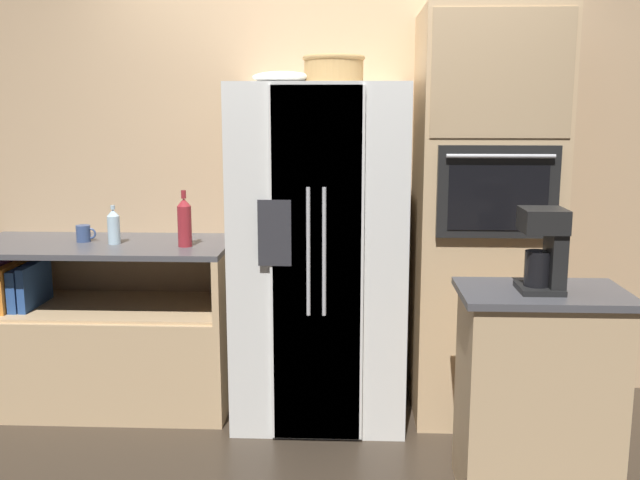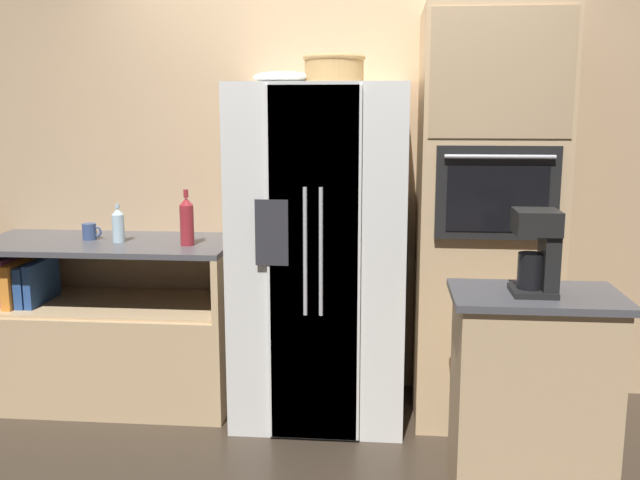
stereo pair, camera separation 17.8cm
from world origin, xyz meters
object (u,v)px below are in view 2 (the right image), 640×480
refrigerator (321,253)px  wall_oven (486,219)px  bottle_tall (187,221)px  bottle_short (118,225)px  coffee_maker (540,248)px  wicker_basket (334,68)px  fruit_bowl (283,77)px  mug (90,232)px

refrigerator → wall_oven: (0.87, 0.06, 0.19)m
wall_oven → bottle_tall: 1.60m
bottle_short → coffee_maker: bearing=-23.0°
wall_oven → coffee_maker: wall_oven is taller
refrigerator → coffee_maker: 1.31m
bottle_tall → wicker_basket: bearing=-1.9°
fruit_bowl → bottle_tall: fruit_bowl is taller
wall_oven → coffee_maker: (0.09, -0.91, 0.02)m
mug → wicker_basket: bearing=-5.7°
fruit_bowl → bottle_tall: size_ratio=1.02×
refrigerator → fruit_bowl: 0.94m
wall_oven → bottle_tall: (-1.60, -0.08, -0.02)m
coffee_maker → mug: bearing=157.5°
refrigerator → bottle_tall: size_ratio=5.87×
refrigerator → fruit_bowl: size_ratio=5.74×
fruit_bowl → bottle_short: (-0.94, 0.07, -0.79)m
refrigerator → wicker_basket: size_ratio=5.64×
bottle_short → coffee_maker: 2.28m
bottle_tall → fruit_bowl: bearing=-1.1°
wicker_basket → fruit_bowl: bearing=176.6°
refrigerator → wicker_basket: wicker_basket is taller
coffee_maker → bottle_tall: bearing=153.8°
wall_oven → bottle_short: bearing=-179.4°
refrigerator → wall_oven: size_ratio=0.83×
wall_oven → coffee_maker: 0.92m
refrigerator → wicker_basket: bearing=-32.8°
coffee_maker → fruit_bowl: bearing=144.6°
mug → wall_oven: bearing=-1.0°
bottle_tall → bottle_short: 0.41m
bottle_short → bottle_tall: bearing=-7.7°
refrigerator → mug: 1.33m
fruit_bowl → bottle_short: bearing=176.0°
mug → coffee_maker: size_ratio=0.32×
refrigerator → bottle_tall: 0.75m
bottle_tall → bottle_short: (-0.41, 0.05, -0.04)m
refrigerator → bottle_tall: refrigerator is taller
fruit_bowl → mug: bearing=173.8°
wicker_basket → mug: wicker_basket is taller
wall_oven → fruit_bowl: bearing=-175.3°
bottle_short → coffee_maker: size_ratio=0.62×
wicker_basket → bottle_tall: bearing=178.1°
wicker_basket → bottle_tall: (-0.80, 0.03, -0.80)m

